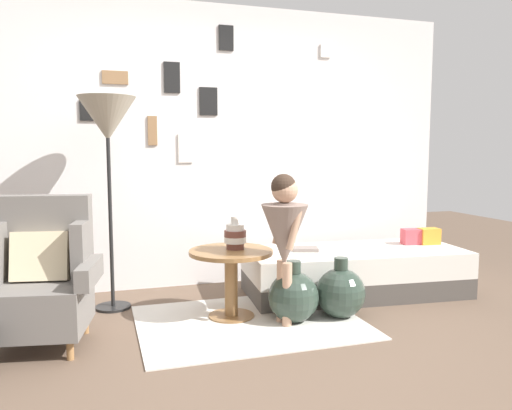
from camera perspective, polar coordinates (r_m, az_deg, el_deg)
The scene contains 14 objects.
ground_plane at distance 3.17m, azimuth 2.70°, elevation -17.44°, with size 12.00×12.00×0.00m, color brown.
gallery_wall at distance 4.78m, azimuth -5.38°, elevation 6.60°, with size 4.80×0.12×2.60m.
rug at distance 3.82m, azimuth -0.74°, elevation -13.09°, with size 1.63×1.25×0.01m, color silver.
armchair at distance 3.60m, azimuth -23.25°, elevation -7.65°, with size 0.83×0.68×0.97m.
daybed at distance 4.58m, azimuth 11.13°, elevation -7.40°, with size 1.96×0.96×0.40m.
pillow_head at distance 4.95m, azimuth 19.00°, elevation -3.36°, with size 0.18×0.12×0.15m, color orange.
pillow_mid at distance 4.90m, azimuth 17.32°, elevation -3.44°, with size 0.19×0.12×0.14m, color #D64C56.
side_table at distance 3.83m, azimuth -2.84°, elevation -7.17°, with size 0.63×0.63×0.52m.
vase_striped at distance 3.82m, azimuth -2.38°, elevation -3.50°, with size 0.17×0.17×0.25m.
floor_lamp at distance 4.12m, azimuth -16.49°, elevation 8.71°, with size 0.45×0.45×1.68m.
person_child at distance 3.61m, azimuth 3.25°, elevation -2.80°, with size 0.34×0.34×1.10m.
book_on_daybed at distance 4.41m, azimuth 5.58°, elevation -4.99°, with size 0.22×0.16×0.03m, color gray.
demijohn_near at distance 3.79m, azimuth 4.27°, elevation -10.31°, with size 0.38×0.38×0.46m.
demijohn_far at distance 3.93m, azimuth 9.55°, elevation -9.76°, with size 0.38×0.38×0.46m.
Camera 1 is at (-1.01, -2.72, 1.27)m, focal length 35.29 mm.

